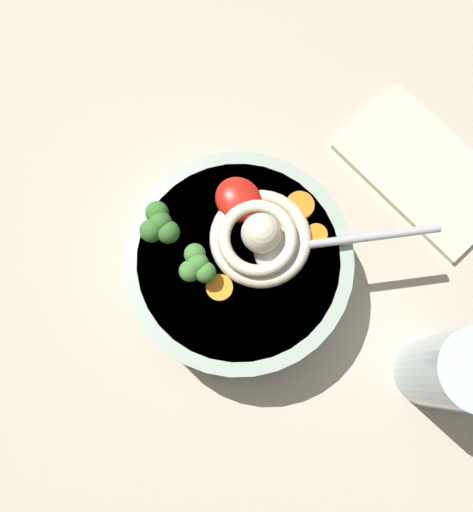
# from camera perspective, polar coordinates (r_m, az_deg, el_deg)

# --- Properties ---
(table_slab) EXTENTS (1.20, 1.20, 0.03)m
(table_slab) POSITION_cam_1_polar(r_m,az_deg,el_deg) (0.55, 0.86, -1.72)
(table_slab) COLOR #BCB29E
(table_slab) RESTS_ON ground
(soup_bowl) EXTENTS (0.21, 0.21, 0.07)m
(soup_bowl) POSITION_cam_1_polar(r_m,az_deg,el_deg) (0.49, -0.00, -0.88)
(soup_bowl) COLOR #9EB2A3
(soup_bowl) RESTS_ON table_slab
(noodle_pile) EXTENTS (0.10, 0.10, 0.04)m
(noodle_pile) POSITION_cam_1_polar(r_m,az_deg,el_deg) (0.46, 2.58, 2.21)
(noodle_pile) COLOR beige
(noodle_pile) RESTS_ON soup_bowl
(soup_spoon) EXTENTS (0.12, 0.16, 0.02)m
(soup_spoon) POSITION_cam_1_polar(r_m,az_deg,el_deg) (0.46, 6.33, 1.04)
(soup_spoon) COLOR #B7B7BC
(soup_spoon) RESTS_ON soup_bowl
(chili_sauce_dollop) EXTENTS (0.05, 0.04, 0.02)m
(chili_sauce_dollop) POSITION_cam_1_polar(r_m,az_deg,el_deg) (0.47, 0.23, 6.38)
(chili_sauce_dollop) COLOR red
(chili_sauce_dollop) RESTS_ON soup_bowl
(broccoli_floret_left) EXTENTS (0.04, 0.03, 0.03)m
(broccoli_floret_left) POSITION_cam_1_polar(r_m,az_deg,el_deg) (0.44, -4.47, -1.06)
(broccoli_floret_left) COLOR #7A9E60
(broccoli_floret_left) RESTS_ON soup_bowl
(broccoli_floret_beside_chili) EXTENTS (0.04, 0.04, 0.03)m
(broccoli_floret_beside_chili) POSITION_cam_1_polar(r_m,az_deg,el_deg) (0.46, -8.69, 3.51)
(broccoli_floret_beside_chili) COLOR #7A9E60
(broccoli_floret_beside_chili) RESTS_ON soup_bowl
(carrot_slice_right) EXTENTS (0.03, 0.03, 0.01)m
(carrot_slice_right) POSITION_cam_1_polar(r_m,az_deg,el_deg) (0.48, 7.34, 5.42)
(carrot_slice_right) COLOR orange
(carrot_slice_right) RESTS_ON soup_bowl
(carrot_slice_far) EXTENTS (0.02, 0.02, 0.00)m
(carrot_slice_far) POSITION_cam_1_polar(r_m,az_deg,el_deg) (0.47, 9.00, 2.44)
(carrot_slice_far) COLOR orange
(carrot_slice_far) RESTS_ON soup_bowl
(carrot_slice_rear) EXTENTS (0.02, 0.02, 0.01)m
(carrot_slice_rear) POSITION_cam_1_polar(r_m,az_deg,el_deg) (0.45, -1.93, -3.59)
(carrot_slice_rear) COLOR orange
(carrot_slice_rear) RESTS_ON soup_bowl
(drinking_glass) EXTENTS (0.07, 0.07, 0.12)m
(drinking_glass) POSITION_cam_1_polar(r_m,az_deg,el_deg) (0.50, 23.02, -11.86)
(drinking_glass) COLOR silver
(drinking_glass) RESTS_ON table_slab
(folded_napkin) EXTENTS (0.18, 0.11, 0.01)m
(folded_napkin) POSITION_cam_1_polar(r_m,az_deg,el_deg) (0.59, 20.44, 8.96)
(folded_napkin) COLOR beige
(folded_napkin) RESTS_ON table_slab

